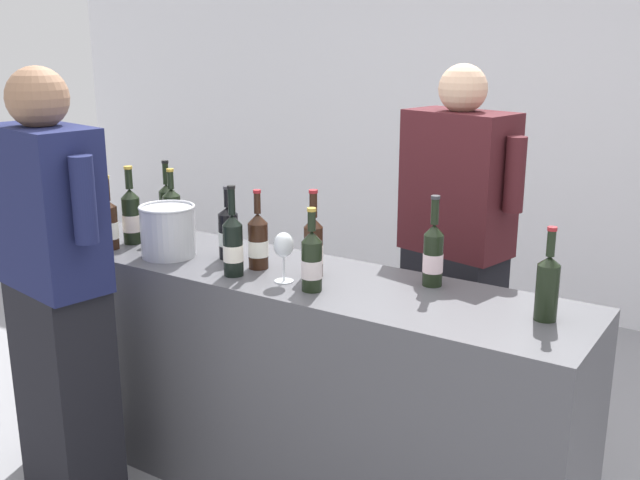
% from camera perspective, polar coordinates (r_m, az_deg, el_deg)
% --- Properties ---
extents(wall_back, '(8.00, 0.10, 2.80)m').
position_cam_1_polar(wall_back, '(5.12, 14.95, 10.29)').
color(wall_back, white).
rests_on(wall_back, ground_plane).
extents(counter, '(2.31, 0.55, 0.93)m').
position_cam_1_polar(counter, '(3.07, -2.15, -10.73)').
color(counter, '#4C4C51').
rests_on(counter, ground_plane).
extents(wine_bottle_0, '(0.08, 0.08, 0.32)m').
position_cam_1_polar(wine_bottle_0, '(3.38, -11.13, 1.93)').
color(wine_bottle_0, black).
rests_on(wine_bottle_0, counter).
extents(wine_bottle_1, '(0.07, 0.07, 0.31)m').
position_cam_1_polar(wine_bottle_1, '(2.50, 16.87, -3.32)').
color(wine_bottle_1, black).
rests_on(wine_bottle_1, counter).
extents(wine_bottle_2, '(0.07, 0.07, 0.34)m').
position_cam_1_polar(wine_bottle_2, '(3.48, -11.49, 2.47)').
color(wine_bottle_2, black).
rests_on(wine_bottle_2, counter).
extents(wine_bottle_3, '(0.08, 0.08, 0.31)m').
position_cam_1_polar(wine_bottle_3, '(2.93, -4.72, -0.07)').
color(wine_bottle_3, black).
rests_on(wine_bottle_3, counter).
extents(wine_bottle_4, '(0.08, 0.08, 0.30)m').
position_cam_1_polar(wine_bottle_4, '(2.66, -0.63, -1.60)').
color(wine_bottle_4, black).
rests_on(wine_bottle_4, counter).
extents(wine_bottle_5, '(0.07, 0.07, 0.32)m').
position_cam_1_polar(wine_bottle_5, '(3.30, -15.69, 1.15)').
color(wine_bottle_5, black).
rests_on(wine_bottle_5, counter).
extents(wine_bottle_6, '(0.07, 0.07, 0.33)m').
position_cam_1_polar(wine_bottle_6, '(2.75, 8.58, -1.08)').
color(wine_bottle_6, black).
rests_on(wine_bottle_6, counter).
extents(wine_bottle_7, '(0.07, 0.07, 0.33)m').
position_cam_1_polar(wine_bottle_7, '(2.82, -0.51, -0.48)').
color(wine_bottle_7, black).
rests_on(wine_bottle_7, counter).
extents(wine_bottle_8, '(0.08, 0.08, 0.32)m').
position_cam_1_polar(wine_bottle_8, '(3.42, -16.89, 1.58)').
color(wine_bottle_8, black).
rests_on(wine_bottle_8, counter).
extents(wine_bottle_9, '(0.08, 0.08, 0.34)m').
position_cam_1_polar(wine_bottle_9, '(3.36, -14.12, 1.80)').
color(wine_bottle_9, black).
rests_on(wine_bottle_9, counter).
extents(wine_bottle_10, '(0.08, 0.08, 0.30)m').
position_cam_1_polar(wine_bottle_10, '(3.07, -6.96, 0.57)').
color(wine_bottle_10, black).
rests_on(wine_bottle_10, counter).
extents(wine_bottle_11, '(0.08, 0.08, 0.35)m').
position_cam_1_polar(wine_bottle_11, '(2.85, -6.62, -0.35)').
color(wine_bottle_11, black).
rests_on(wine_bottle_11, counter).
extents(wine_glass, '(0.08, 0.08, 0.19)m').
position_cam_1_polar(wine_glass, '(2.75, -2.78, -0.52)').
color(wine_glass, silver).
rests_on(wine_glass, counter).
extents(ice_bucket, '(0.23, 0.23, 0.21)m').
position_cam_1_polar(ice_bucket, '(3.14, -11.45, 0.71)').
color(ice_bucket, silver).
rests_on(ice_bucket, counter).
extents(person_server, '(0.60, 0.33, 1.70)m').
position_cam_1_polar(person_server, '(3.30, 10.12, -2.30)').
color(person_server, black).
rests_on(person_server, ground_plane).
extents(person_guest, '(0.59, 0.32, 1.71)m').
position_cam_1_polar(person_guest, '(2.97, -19.24, -4.76)').
color(person_guest, black).
rests_on(person_guest, ground_plane).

